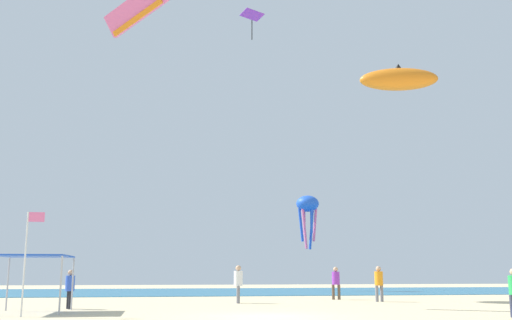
{
  "coord_description": "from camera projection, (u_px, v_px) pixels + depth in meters",
  "views": [
    {
      "loc": [
        -3.89,
        -21.3,
        1.54
      ],
      "look_at": [
        0.83,
        7.59,
        7.06
      ],
      "focal_mm": 41.85,
      "sensor_mm": 36.0,
      "label": 1
    }
  ],
  "objects": [
    {
      "name": "ground",
      "position": [
        267.0,
        318.0,
        20.98
      ],
      "size": [
        110.0,
        110.0,
        0.1
      ],
      "primitive_type": "cube",
      "color": "beige"
    },
    {
      "name": "ocean_strip",
      "position": [
        205.0,
        292.0,
        47.81
      ],
      "size": [
        110.0,
        19.24,
        0.03
      ],
      "primitive_type": "cube",
      "color": "#1E6B93",
      "rests_on": "ground"
    },
    {
      "name": "canopy_tent",
      "position": [
        34.0,
        258.0,
        23.38
      ],
      "size": [
        2.65,
        3.24,
        2.2
      ],
      "color": "#B2B2B7",
      "rests_on": "ground"
    },
    {
      "name": "person_near_tent",
      "position": [
        70.0,
        286.0,
        25.54
      ],
      "size": [
        0.39,
        0.42,
        1.65
      ],
      "rotation": [
        0.0,
        0.0,
        1.96
      ],
      "color": "black",
      "rests_on": "ground"
    },
    {
      "name": "person_central",
      "position": [
        238.0,
        281.0,
        30.29
      ],
      "size": [
        0.45,
        0.5,
        1.89
      ],
      "rotation": [
        0.0,
        0.0,
        4.56
      ],
      "color": "slate",
      "rests_on": "ground"
    },
    {
      "name": "person_rightmost",
      "position": [
        379.0,
        281.0,
        31.88
      ],
      "size": [
        0.48,
        0.44,
        1.87
      ],
      "rotation": [
        0.0,
        0.0,
        3.47
      ],
      "color": "slate",
      "rests_on": "ground"
    },
    {
      "name": "person_far_shore",
      "position": [
        336.0,
        280.0,
        34.32
      ],
      "size": [
        0.47,
        0.44,
        1.85
      ],
      "rotation": [
        0.0,
        0.0,
        5.88
      ],
      "color": "brown",
      "rests_on": "ground"
    },
    {
      "name": "banner_flag",
      "position": [
        27.0,
        253.0,
        21.31
      ],
      "size": [
        0.61,
        0.06,
        3.69
      ],
      "color": "silver",
      "rests_on": "ground"
    },
    {
      "name": "kite_diamond_purple",
      "position": [
        252.0,
        16.0,
        49.12
      ],
      "size": [
        1.94,
        1.96,
        2.33
      ],
      "rotation": [
        0.0,
        0.0,
        4.96
      ],
      "color": "purple"
    },
    {
      "name": "kite_inflatable_orange",
      "position": [
        399.0,
        79.0,
        41.03
      ],
      "size": [
        5.65,
        3.16,
        2.21
      ],
      "rotation": [
        0.0,
        0.0,
        6.05
      ],
      "color": "orange"
    },
    {
      "name": "kite_octopus_blue",
      "position": [
        308.0,
        207.0,
        50.48
      ],
      "size": [
        2.38,
        2.38,
        4.52
      ],
      "rotation": [
        0.0,
        0.0,
        5.0
      ],
      "color": "blue"
    },
    {
      "name": "kite_parafoil_pink",
      "position": [
        138.0,
        8.0,
        30.71
      ],
      "size": [
        3.6,
        2.68,
        2.55
      ],
      "rotation": [
        0.0,
        0.0,
        2.45
      ],
      "color": "pink"
    }
  ]
}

